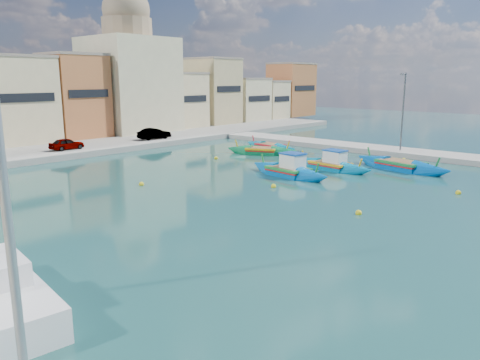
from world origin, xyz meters
TOP-DOWN VIEW (x-y plane):
  - ground at (0.00, 0.00)m, footprint 160.00×160.00m
  - east_quay at (18.00, 0.00)m, footprint 4.00×70.00m
  - north_quay at (0.00, 32.00)m, footprint 80.00×8.00m
  - north_townhouses at (6.68, 39.36)m, footprint 83.20×7.87m
  - church_block at (10.00, 40.00)m, footprint 10.00×10.00m
  - quay_street_lamp at (17.44, 6.00)m, footprint 1.18×0.16m
  - parked_cars at (-7.59, 30.50)m, footprint 28.18×2.09m
  - luzzu_turquoise_cabin at (6.54, 7.35)m, footprint 2.62×8.32m
  - luzzu_blue_cabin at (2.02, 8.41)m, footprint 2.97×8.26m
  - luzzu_cyan_mid at (11.87, 17.92)m, footprint 2.84×7.74m
  - luzzu_green at (8.94, 16.69)m, footprint 4.88×7.57m
  - luzzu_blue_south at (10.35, 2.91)m, footprint 3.98×9.47m
  - mooring_buoys at (1.62, 6.59)m, footprint 22.76×21.91m

SIDE VIEW (x-z plane):
  - ground at x=0.00m, z-range 0.00..0.00m
  - mooring_buoys at x=1.62m, z-range -0.10..0.26m
  - luzzu_cyan_mid at x=11.87m, z-range -0.88..1.35m
  - east_quay at x=18.00m, z-range 0.00..0.50m
  - luzzu_green at x=8.94m, z-range -0.92..1.43m
  - luzzu_blue_south at x=10.35m, z-range -1.05..1.61m
  - north_quay at x=0.00m, z-range 0.00..0.60m
  - luzzu_turquoise_cabin at x=6.54m, z-range -1.00..1.63m
  - luzzu_blue_cabin at x=2.02m, z-range -1.08..1.78m
  - parked_cars at x=-7.59m, z-range 0.58..1.89m
  - quay_street_lamp at x=17.44m, z-range 0.34..8.34m
  - north_townhouses at x=6.68m, z-range -0.10..10.09m
  - church_block at x=10.00m, z-range -1.14..17.96m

